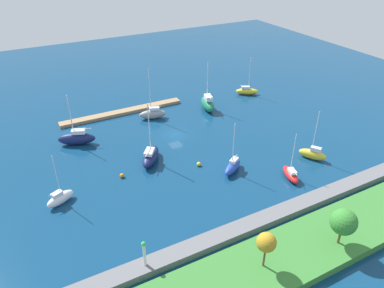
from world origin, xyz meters
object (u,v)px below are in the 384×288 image
object	(u,v)px
sailboat_red_mid_basin	(291,174)
sailboat_gray_east_end	(153,114)
mooring_buoy_orange	(122,175)
sailboat_yellow_west_end	(313,154)
park_tree_west	(344,222)
sailboat_blue_outer_mooring	(233,167)
sailboat_green_by_breakwater	(207,104)
pier_dock	(123,112)
harbor_beacon	(144,252)
sailboat_navy_near_pier	(77,138)
sailboat_navy_far_north	(151,156)
sailboat_white_inner_mooring	(60,198)
sailboat_yellow_off_beacon	(247,91)
mooring_buoy_yellow	(199,164)
park_tree_center	(266,243)

from	to	relation	value
sailboat_red_mid_basin	sailboat_gray_east_end	size ratio (longest dim) A/B	0.73
mooring_buoy_orange	sailboat_yellow_west_end	bearing A→B (deg)	161.80
park_tree_west	sailboat_blue_outer_mooring	world-z (taller)	sailboat_blue_outer_mooring
park_tree_west	sailboat_green_by_breakwater	xyz separation A→B (m)	(-6.43, -44.47, -3.24)
pier_dock	harbor_beacon	distance (m)	44.75
sailboat_navy_near_pier	sailboat_blue_outer_mooring	bearing A→B (deg)	156.64
sailboat_green_by_breakwater	sailboat_red_mid_basin	bearing A→B (deg)	-168.91
sailboat_navy_far_north	sailboat_navy_near_pier	bearing A→B (deg)	76.62
sailboat_gray_east_end	sailboat_white_inner_mooring	world-z (taller)	sailboat_gray_east_end
sailboat_white_inner_mooring	sailboat_red_mid_basin	bearing A→B (deg)	-42.96
sailboat_yellow_off_beacon	sailboat_white_inner_mooring	distance (m)	53.73
mooring_buoy_yellow	sailboat_blue_outer_mooring	bearing A→B (deg)	135.67
sailboat_navy_far_north	sailboat_blue_outer_mooring	xyz separation A→B (m)	(-11.19, 9.36, -0.16)
sailboat_red_mid_basin	sailboat_gray_east_end	bearing A→B (deg)	37.63
sailboat_blue_outer_mooring	sailboat_red_mid_basin	bearing A→B (deg)	109.06
pier_dock	park_tree_west	bearing A→B (deg)	102.52
mooring_buoy_orange	harbor_beacon	bearing A→B (deg)	79.70
sailboat_red_mid_basin	pier_dock	bearing A→B (deg)	41.60
sailboat_yellow_west_end	mooring_buoy_yellow	world-z (taller)	sailboat_yellow_west_end
harbor_beacon	mooring_buoy_yellow	bearing A→B (deg)	-134.73
sailboat_gray_east_end	sailboat_navy_near_pier	bearing A→B (deg)	26.82
harbor_beacon	sailboat_yellow_west_end	world-z (taller)	sailboat_yellow_west_end
sailboat_blue_outer_mooring	sailboat_white_inner_mooring	distance (m)	28.04
sailboat_navy_near_pier	park_tree_west	bearing A→B (deg)	140.92
sailboat_gray_east_end	sailboat_yellow_west_end	world-z (taller)	sailboat_gray_east_end
sailboat_green_by_breakwater	sailboat_yellow_west_end	bearing A→B (deg)	-153.36
park_tree_center	sailboat_navy_near_pier	distance (m)	43.17
sailboat_yellow_off_beacon	sailboat_yellow_west_end	size ratio (longest dim) A/B	1.00
sailboat_green_by_breakwater	sailboat_navy_near_pier	bearing A→B (deg)	106.94
park_tree_center	mooring_buoy_yellow	xyz separation A→B (m)	(-4.28, -23.63, -4.63)
park_tree_center	park_tree_west	world-z (taller)	park_tree_west
pier_dock	mooring_buoy_yellow	xyz separation A→B (m)	(-4.99, 26.39, 0.03)
park_tree_center	sailboat_navy_far_north	world-z (taller)	sailboat_navy_far_north
park_tree_west	sailboat_green_by_breakwater	size ratio (longest dim) A/B	0.47
park_tree_center	mooring_buoy_yellow	distance (m)	24.46
sailboat_gray_east_end	mooring_buoy_yellow	xyz separation A→B (m)	(0.05, 20.90, -0.78)
pier_dock	sailboat_gray_east_end	world-z (taller)	sailboat_gray_east_end
park_tree_center	sailboat_gray_east_end	bearing A→B (deg)	-95.54
sailboat_yellow_west_end	sailboat_navy_near_pier	bearing A→B (deg)	23.48
park_tree_center	sailboat_yellow_off_beacon	bearing A→B (deg)	-123.44
park_tree_center	sailboat_green_by_breakwater	bearing A→B (deg)	-111.80
park_tree_west	sailboat_blue_outer_mooring	bearing A→B (deg)	-84.06
park_tree_west	sailboat_navy_near_pier	size ratio (longest dim) A/B	0.51
harbor_beacon	park_tree_center	xyz separation A→B (m)	(-12.31, 6.89, 1.85)
park_tree_center	sailboat_white_inner_mooring	xyz separation A→B (m)	(19.00, -24.63, -4.05)
mooring_buoy_yellow	sailboat_navy_near_pier	bearing A→B (deg)	-45.64
park_tree_west	sailboat_blue_outer_mooring	xyz separation A→B (m)	(2.19, -20.99, -3.71)
mooring_buoy_yellow	park_tree_center	bearing A→B (deg)	79.75
park_tree_center	sailboat_navy_near_pier	bearing A→B (deg)	-72.72
pier_dock	sailboat_red_mid_basin	bearing A→B (deg)	114.47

